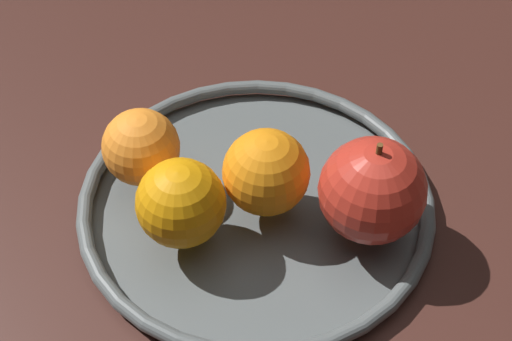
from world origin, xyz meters
TOP-DOWN VIEW (x-y plane):
  - ground_plane at (0.00, 0.00)cm, footprint 157.41×157.41cm
  - fruit_bowl at (0.00, 0.00)cm, footprint 28.64×28.64cm
  - apple at (2.41, -8.70)cm, footprint 8.05×8.05cm
  - orange_front_left at (-6.07, 2.53)cm, footprint 6.75×6.75cm
  - orange_center at (0.43, -0.94)cm, footprint 6.77×6.77cm
  - orange_back_left at (-3.15, 8.84)cm, footprint 6.20×6.20cm

SIDE VIEW (x-z plane):
  - ground_plane at x=0.00cm, z-range -4.00..0.00cm
  - fruit_bowl at x=0.00cm, z-range 0.02..1.82cm
  - orange_back_left at x=-3.15cm, z-range 1.80..8.00cm
  - orange_front_left at x=-6.07cm, z-range 1.80..8.55cm
  - orange_center at x=0.43cm, z-range 1.80..8.57cm
  - apple at x=2.41cm, z-range 1.40..10.25cm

